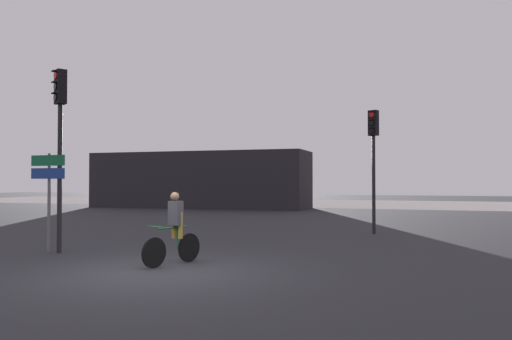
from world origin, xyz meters
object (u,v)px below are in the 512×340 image
direction_sign_post (48,184)px  cyclist (174,228)px  traffic_light_far_right (373,148)px  distant_building (199,180)px  traffic_light_near_left (60,126)px

direction_sign_post → cyclist: 4.20m
traffic_light_far_right → cyclist: (-3.66, -8.07, -2.23)m
distant_building → traffic_light_far_right: bearing=-46.6°
traffic_light_far_right → traffic_light_near_left: 10.43m
distant_building → cyclist: 24.21m
distant_building → traffic_light_near_left: bearing=-74.5°
distant_building → traffic_light_near_left: (5.96, -21.49, 1.35)m
traffic_light_far_right → traffic_light_near_left: traffic_light_near_left is taller
traffic_light_near_left → direction_sign_post: traffic_light_near_left is taller
cyclist → traffic_light_far_right: bearing=-95.1°
traffic_light_far_right → direction_sign_post: bearing=67.3°
traffic_light_near_left → traffic_light_far_right: bearing=-102.9°
distant_building → traffic_light_near_left: size_ratio=3.24×
traffic_light_far_right → traffic_light_near_left: bearing=68.5°
distant_building → direction_sign_post: bearing=-75.4°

